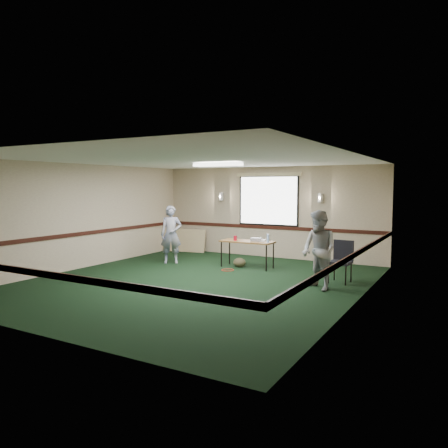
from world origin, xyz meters
The scene contains 13 objects.
ground centered at (0.00, 0.00, 0.00)m, with size 8.00×8.00×0.00m, color black.
room_shell centered at (0.00, 2.12, 1.58)m, with size 8.00×8.02×8.00m.
folding_table centered at (0.22, 2.14, 0.65)m, with size 1.41×0.56×0.70m.
projector centered at (0.46, 2.18, 0.75)m, with size 0.27×0.22×0.09m, color gray.
game_console centered at (0.60, 2.21, 0.73)m, with size 0.21×0.17×0.05m, color silver.
red_cup centered at (-0.08, 2.04, 0.77)m, with size 0.09×0.09×0.13m, color #A80B1C.
water_bottle centered at (0.84, 2.06, 0.82)m, with size 0.07×0.07×0.22m, color #8DB3E7.
duffel_bag centered at (0.02, 2.09, 0.12)m, with size 0.35×0.26×0.24m, color #4D492C.
cable_coil centered at (-0.04, 1.55, 0.01)m, with size 0.32×0.32×0.02m, color red.
folded_table centered at (-2.79, 3.60, 0.37)m, with size 1.44×0.06×0.74m, color tan.
conference_chair centered at (2.82, 1.63, 0.54)m, with size 0.48×0.50×0.93m.
person_left centered at (-1.91, 1.70, 0.80)m, with size 0.58×0.38×1.59m, color #3D4E86.
person_right centered at (2.59, 0.69, 0.82)m, with size 0.80×0.62×1.64m, color #80A7C7.
Camera 1 is at (5.26, -7.99, 2.13)m, focal length 35.00 mm.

